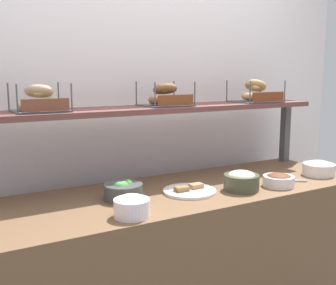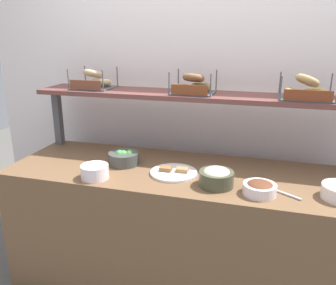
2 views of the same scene
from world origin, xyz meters
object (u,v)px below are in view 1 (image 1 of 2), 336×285
at_px(bowl_tuna_salad, 241,180).
at_px(bagel_basket_sesame, 255,95).
at_px(bowl_veggie_mix, 123,191).
at_px(bowl_cream_cheese, 132,206).
at_px(bowl_scallion_spread, 319,168).
at_px(serving_plate_white, 189,191).
at_px(bagel_basket_cinnamon_raisin, 165,98).
at_px(bowl_chocolate_spread, 279,180).
at_px(bagel_basket_plain, 39,102).
at_px(serving_spoon_near_plate, 286,180).

xyz_separation_m(bowl_tuna_salad, bagel_basket_sesame, (0.44, 0.41, 0.43)).
bearing_deg(bowl_veggie_mix, bowl_cream_cheese, -106.03).
bearing_deg(bowl_cream_cheese, bowl_scallion_spread, 4.62).
height_order(serving_plate_white, bagel_basket_cinnamon_raisin, bagel_basket_cinnamon_raisin).
xyz_separation_m(bowl_cream_cheese, bowl_tuna_salad, (0.69, 0.09, 0.00)).
relative_size(bowl_chocolate_spread, serving_plate_white, 0.62).
relative_size(bowl_tuna_salad, bagel_basket_cinnamon_raisin, 0.69).
bearing_deg(bagel_basket_plain, bowl_tuna_salad, -25.06).
bearing_deg(bowl_chocolate_spread, bowl_cream_cheese, -177.23).
xyz_separation_m(bowl_veggie_mix, serving_plate_white, (0.35, -0.07, -0.03)).
distance_m(bowl_cream_cheese, bowl_tuna_salad, 0.69).
distance_m(serving_plate_white, bagel_basket_plain, 0.88).
xyz_separation_m(bowl_scallion_spread, serving_plate_white, (-0.89, 0.08, -0.03)).
xyz_separation_m(bowl_scallion_spread, bagel_basket_plain, (-1.56, 0.42, 0.43)).
xyz_separation_m(bowl_chocolate_spread, bowl_tuna_salad, (-0.23, 0.04, 0.02)).
bearing_deg(bagel_basket_cinnamon_raisin, bagel_basket_sesame, -1.22).
xyz_separation_m(bagel_basket_plain, bagel_basket_sesame, (1.38, -0.03, 0.00)).
xyz_separation_m(bowl_cream_cheese, bowl_veggie_mix, (0.07, 0.25, -0.01)).
height_order(bowl_cream_cheese, bowl_scallion_spread, bowl_cream_cheese).
bearing_deg(bowl_scallion_spread, bowl_chocolate_spread, -171.14).
distance_m(bagel_basket_plain, bagel_basket_cinnamon_raisin, 0.71).
distance_m(bowl_cream_cheese, bowl_scallion_spread, 1.32).
xyz_separation_m(serving_plate_white, bagel_basket_plain, (-0.67, 0.34, 0.47)).
height_order(bowl_chocolate_spread, bowl_scallion_spread, bowl_scallion_spread).
bearing_deg(bowl_veggie_mix, bowl_scallion_spread, -6.83).
xyz_separation_m(bowl_tuna_salad, bagel_basket_cinnamon_raisin, (-0.23, 0.42, 0.42)).
distance_m(bowl_veggie_mix, bagel_basket_sesame, 1.17).
relative_size(bagel_basket_plain, bagel_basket_cinnamon_raisin, 0.96).
bearing_deg(bagel_basket_plain, serving_plate_white, -26.82).
height_order(bowl_cream_cheese, bagel_basket_cinnamon_raisin, bagel_basket_cinnamon_raisin).
relative_size(bowl_chocolate_spread, bowl_scallion_spread, 0.89).
height_order(bagel_basket_cinnamon_raisin, bagel_basket_sesame, bagel_basket_sesame).
relative_size(bowl_tuna_salad, serving_spoon_near_plate, 1.18).
bearing_deg(serving_plate_white, bowl_cream_cheese, -156.19).
bearing_deg(bagel_basket_cinnamon_raisin, bowl_scallion_spread, -25.17).
relative_size(serving_spoon_near_plate, bagel_basket_plain, 0.61).
bearing_deg(bowl_chocolate_spread, bowl_veggie_mix, 166.00).
distance_m(bowl_tuna_salad, bagel_basket_cinnamon_raisin, 0.64).
height_order(bowl_tuna_salad, bagel_basket_cinnamon_raisin, bagel_basket_cinnamon_raisin).
relative_size(bowl_scallion_spread, bagel_basket_sesame, 0.64).
distance_m(bowl_tuna_salad, serving_plate_white, 0.29).
xyz_separation_m(bowl_scallion_spread, bagel_basket_cinnamon_raisin, (-0.86, 0.40, 0.43)).
bearing_deg(serving_spoon_near_plate, bowl_chocolate_spread, -155.34).
distance_m(serving_spoon_near_plate, bagel_basket_plain, 1.42).
height_order(bowl_cream_cheese, serving_spoon_near_plate, bowl_cream_cheese).
bearing_deg(serving_spoon_near_plate, bowl_cream_cheese, -174.85).
bearing_deg(bagel_basket_cinnamon_raisin, bagel_basket_plain, 178.73).
bearing_deg(bagel_basket_plain, serving_spoon_near_plate, -18.77).
bearing_deg(bowl_tuna_salad, bowl_scallion_spread, 1.82).
bearing_deg(bowl_chocolate_spread, serving_spoon_near_plate, 24.66).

